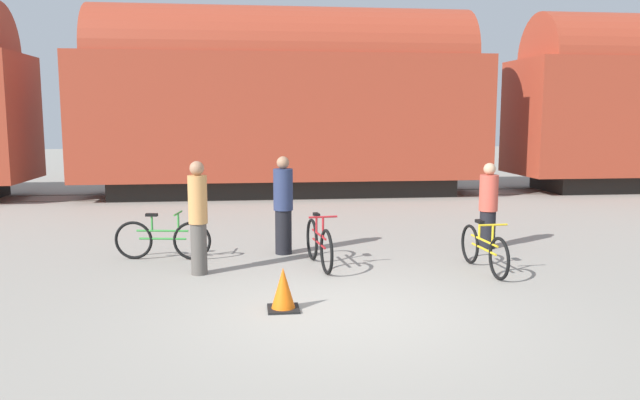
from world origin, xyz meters
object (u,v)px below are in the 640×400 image
at_px(person_in_red, 488,206).
at_px(traffic_cone, 283,290).
at_px(person_in_navy, 283,205).
at_px(person_in_tan, 198,217).
at_px(freight_train, 284,98).
at_px(bicycle_yellow, 484,250).
at_px(bicycle_green, 163,239).
at_px(bicycle_maroon, 319,244).

distance_m(person_in_red, traffic_cone, 5.18).
xyz_separation_m(person_in_navy, person_in_tan, (-1.38, -1.29, 0.03)).
relative_size(freight_train, bicycle_yellow, 22.84).
distance_m(person_in_red, person_in_tan, 5.34).
bearing_deg(person_in_navy, traffic_cone, 161.02).
distance_m(freight_train, person_in_red, 9.09).
bearing_deg(person_in_navy, freight_train, -19.15).
relative_size(bicycle_green, person_in_tan, 0.94).
height_order(person_in_navy, traffic_cone, person_in_navy).
bearing_deg(person_in_navy, bicycle_green, 80.13).
distance_m(freight_train, bicycle_maroon, 9.63).
height_order(person_in_red, traffic_cone, person_in_red).
bearing_deg(person_in_red, person_in_tan, -8.63).
bearing_deg(person_in_tan, bicycle_green, -45.00).
xyz_separation_m(bicycle_green, bicycle_yellow, (5.14, -1.42, -0.00)).
height_order(freight_train, bicycle_yellow, freight_train).
xyz_separation_m(bicycle_yellow, person_in_red, (0.72, 1.66, 0.44)).
bearing_deg(person_in_red, bicycle_green, -20.72).
height_order(freight_train, person_in_navy, freight_train).
xyz_separation_m(person_in_red, person_in_navy, (-3.78, -0.04, 0.08)).
xyz_separation_m(bicycle_green, person_in_tan, (0.69, -1.09, 0.55)).
bearing_deg(bicycle_maroon, bicycle_green, 162.33).
bearing_deg(person_in_tan, bicycle_maroon, -159.32).
distance_m(person_in_navy, traffic_cone, 3.30).
bearing_deg(bicycle_maroon, freight_train, 89.94).
height_order(bicycle_yellow, person_in_red, person_in_red).
height_order(freight_train, person_in_red, freight_train).
bearing_deg(traffic_cone, person_in_tan, 121.46).
height_order(person_in_red, person_in_tan, person_in_tan).
bearing_deg(traffic_cone, freight_train, 86.40).
distance_m(bicycle_maroon, person_in_navy, 1.25).
relative_size(bicycle_yellow, person_in_navy, 0.99).
distance_m(freight_train, bicycle_green, 9.22).
distance_m(bicycle_yellow, traffic_cone, 3.64).
relative_size(bicycle_maroon, person_in_tan, 0.96).
bearing_deg(freight_train, bicycle_maroon, -90.06).
height_order(person_in_navy, person_in_tan, person_in_tan).
bearing_deg(person_in_navy, bicycle_maroon, -168.90).
xyz_separation_m(freight_train, person_in_red, (3.26, -8.20, -2.18)).
relative_size(bicycle_green, bicycle_maroon, 0.97).
bearing_deg(bicycle_maroon, traffic_cone, -107.88).
bearing_deg(bicycle_green, person_in_navy, 5.63).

